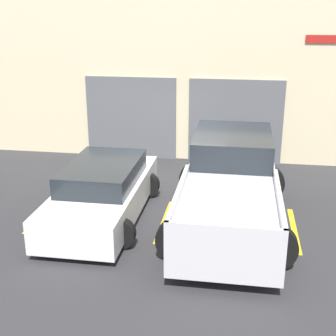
{
  "coord_description": "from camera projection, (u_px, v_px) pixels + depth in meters",
  "views": [
    {
      "loc": [
        1.59,
        -11.08,
        4.6
      ],
      "look_at": [
        0.0,
        -1.11,
        1.1
      ],
      "focal_mm": 50.0,
      "sensor_mm": 36.0,
      "label": 1
    }
  ],
  "objects": [
    {
      "name": "parking_stripe_far_left",
      "position": [
        45.0,
        213.0,
        11.0
      ],
      "size": [
        0.12,
        2.2,
        0.01
      ],
      "primitive_type": "cube",
      "color": "gold",
      "rests_on": "ground"
    },
    {
      "name": "pickup_truck",
      "position": [
        230.0,
        186.0,
        10.38
      ],
      "size": [
        2.64,
        5.38,
        1.74
      ],
      "color": "silver",
      "rests_on": "ground"
    },
    {
      "name": "shophouse_building",
      "position": [
        190.0,
        81.0,
        14.36
      ],
      "size": [
        13.54,
        0.68,
        4.9
      ],
      "color": "beige",
      "rests_on": "ground"
    },
    {
      "name": "sedan_white",
      "position": [
        103.0,
        192.0,
        10.61
      ],
      "size": [
        2.13,
        4.36,
        1.28
      ],
      "color": "white",
      "rests_on": "ground"
    },
    {
      "name": "ground_plane",
      "position": [
        175.0,
        194.0,
        12.08
      ],
      "size": [
        28.0,
        28.0,
        0.0
      ],
      "primitive_type": "plane",
      "color": "#2D2D30"
    },
    {
      "name": "parking_stripe_left",
      "position": [
        165.0,
        221.0,
        10.57
      ],
      "size": [
        0.12,
        2.2,
        0.01
      ],
      "primitive_type": "cube",
      "color": "gold",
      "rests_on": "ground"
    },
    {
      "name": "parking_stripe_centre",
      "position": [
        294.0,
        230.0,
        10.15
      ],
      "size": [
        0.12,
        2.2,
        0.01
      ],
      "primitive_type": "cube",
      "color": "gold",
      "rests_on": "ground"
    }
  ]
}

